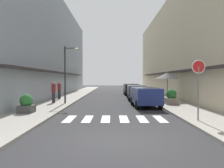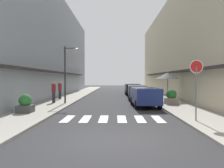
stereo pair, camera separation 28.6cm
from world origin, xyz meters
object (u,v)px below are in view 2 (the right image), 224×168
at_px(parked_car_near, 145,95).
at_px(parked_car_mid, 137,91).
at_px(cafe_umbrella, 168,76).
at_px(pedestrian_walking_far, 54,91).
at_px(pedestrian_walking_near, 60,90).
at_px(planter_corner, 25,104).
at_px(round_street_sign, 196,74).
at_px(planter_midblock, 171,97).
at_px(street_lamp, 68,68).
at_px(parked_car_far, 132,88).

bearing_deg(parked_car_near, parked_car_mid, 90.00).
relative_size(cafe_umbrella, pedestrian_walking_far, 1.43).
bearing_deg(pedestrian_walking_near, planter_corner, -44.43).
distance_m(parked_car_near, parked_car_mid, 6.27).
distance_m(round_street_sign, pedestrian_walking_near, 15.07).
xyz_separation_m(parked_car_near, planter_midblock, (2.18, 0.92, -0.26)).
distance_m(street_lamp, planter_midblock, 8.63).
bearing_deg(parked_car_near, parked_car_far, 90.00).
distance_m(parked_car_far, street_lamp, 13.04).
height_order(parked_car_far, planter_midblock, parked_car_far).
xyz_separation_m(street_lamp, pedestrian_walking_near, (-1.57, 3.94, -1.96)).
distance_m(parked_car_far, round_street_sign, 19.30).
relative_size(parked_car_far, planter_midblock, 3.32).
height_order(round_street_sign, pedestrian_walking_far, round_street_sign).
relative_size(parked_car_mid, cafe_umbrella, 1.70).
bearing_deg(planter_corner, parked_car_near, 25.87).
distance_m(round_street_sign, street_lamp, 11.03).
bearing_deg(round_street_sign, parked_car_near, 104.72).
distance_m(planter_midblock, pedestrian_walking_near, 10.90).
height_order(parked_car_far, pedestrian_walking_far, pedestrian_walking_far).
bearing_deg(street_lamp, parked_car_near, -14.86).
bearing_deg(pedestrian_walking_far, round_street_sign, -120.73).
distance_m(street_lamp, planter_corner, 5.96).
xyz_separation_m(round_street_sign, street_lamp, (-7.73, 7.84, 0.67)).
bearing_deg(pedestrian_walking_far, cafe_umbrella, -67.21).
height_order(street_lamp, planter_midblock, street_lamp).
distance_m(street_lamp, pedestrian_walking_near, 4.68).
height_order(parked_car_far, pedestrian_walking_near, pedestrian_walking_near).
height_order(parked_car_mid, pedestrian_walking_near, pedestrian_walking_near).
height_order(parked_car_mid, street_lamp, street_lamp).
bearing_deg(cafe_umbrella, parked_car_mid, 137.44).
bearing_deg(parked_car_mid, parked_car_far, 90.00).
xyz_separation_m(round_street_sign, cafe_umbrella, (0.93, 10.15, 0.04)).
bearing_deg(parked_car_far, parked_car_near, -90.00).
bearing_deg(round_street_sign, parked_car_mid, 97.45).
relative_size(parked_car_far, street_lamp, 0.85).
bearing_deg(planter_midblock, parked_car_near, -157.20).
distance_m(planter_corner, pedestrian_walking_near, 9.22).
relative_size(round_street_sign, planter_midblock, 2.44).
bearing_deg(parked_car_mid, planter_midblock, -67.87).
bearing_deg(planter_corner, pedestrian_walking_far, 88.05).
relative_size(parked_car_near, street_lamp, 0.90).
bearing_deg(street_lamp, planter_corner, -105.24).
distance_m(parked_car_far, planter_midblock, 12.24).
distance_m(parked_car_near, planter_midblock, 2.38).
height_order(parked_car_far, planter_corner, parked_car_far).
bearing_deg(planter_midblock, planter_corner, -154.81).
distance_m(street_lamp, cafe_umbrella, 8.98).
bearing_deg(parked_car_mid, planter_corner, -127.19).
relative_size(round_street_sign, cafe_umbrella, 1.14).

